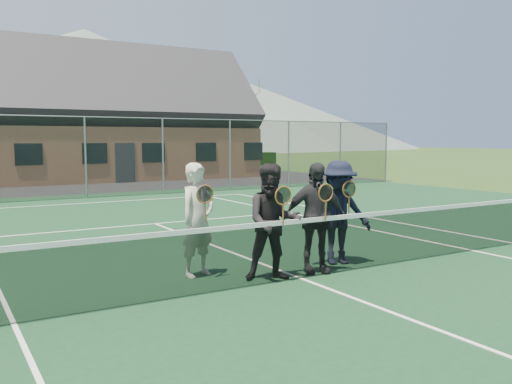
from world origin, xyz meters
TOP-DOWN VIEW (x-y plane):
  - ground at (0.00, 20.00)m, footprint 220.00×220.00m
  - court_surface at (0.00, 0.00)m, footprint 30.00×30.00m
  - hedge_row at (0.00, 32.00)m, footprint 40.00×1.20m
  - hill_centre at (20.00, 95.00)m, footprint 120.00×120.00m
  - hill_east at (55.00, 95.00)m, footprint 90.00×90.00m
  - court_markings at (0.00, 0.00)m, footprint 11.03×23.83m
  - tennis_net at (0.00, 0.00)m, footprint 11.68×0.08m
  - perimeter_fence at (0.00, 13.50)m, footprint 30.07×0.07m
  - clubhouse at (4.00, 24.00)m, footprint 15.60×8.20m
  - tree_c at (2.00, 33.00)m, footprint 3.20×3.20m
  - tree_d at (12.00, 33.00)m, footprint 3.20×3.20m
  - tree_e at (18.00, 33.00)m, footprint 3.20×3.20m
  - player_a at (-1.29, 1.00)m, footprint 0.76×0.62m
  - player_b at (-0.39, 0.20)m, footprint 1.08×0.98m
  - player_c at (0.43, 0.23)m, footprint 1.14×0.74m
  - player_d at (1.16, 0.52)m, footprint 1.31×1.00m

SIDE VIEW (x-z plane):
  - ground at x=0.00m, z-range 0.00..0.00m
  - court_surface at x=0.00m, z-range 0.00..0.02m
  - court_markings at x=0.00m, z-range 0.02..0.03m
  - tennis_net at x=0.00m, z-range -0.01..1.09m
  - hedge_row at x=0.00m, z-range 0.00..1.10m
  - player_d at x=1.16m, z-range 0.02..1.82m
  - player_b at x=-0.39m, z-range 0.02..1.82m
  - player_c at x=0.43m, z-range 0.02..1.82m
  - player_a at x=-1.29m, z-range 0.02..1.82m
  - perimeter_fence at x=0.00m, z-range 0.01..3.03m
  - clubhouse at x=4.00m, z-range 0.14..7.84m
  - tree_c at x=2.00m, z-range 1.91..9.68m
  - tree_d at x=12.00m, z-range 1.91..9.68m
  - tree_e at x=18.00m, z-range 1.91..9.68m
  - hill_east at x=55.00m, z-range 0.00..14.00m
  - hill_centre at x=20.00m, z-range 0.00..22.00m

